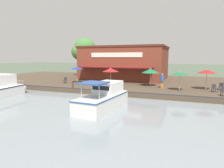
{
  "coord_description": "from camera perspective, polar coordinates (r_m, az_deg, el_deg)",
  "views": [
    {
      "loc": [
        20.39,
        8.33,
        4.43
      ],
      "look_at": [
        -1.0,
        0.05,
        1.3
      ],
      "focal_mm": 32.0,
      "sensor_mm": 36.0,
      "label": 1
    }
  ],
  "objects": [
    {
      "name": "ground_plane",
      "position": [
        22.46,
        -1.03,
        -3.6
      ],
      "size": [
        220.0,
        220.0,
        0.0
      ],
      "primitive_type": "plane",
      "color": "#4C5B47"
    },
    {
      "name": "quay_deck",
      "position": [
        32.74,
        6.26,
        0.47
      ],
      "size": [
        22.0,
        56.0,
        0.6
      ],
      "primitive_type": "cube",
      "color": "#4C3D2D",
      "rests_on": "ground"
    },
    {
      "name": "quay_edge_fender",
      "position": [
        22.44,
        -0.94,
        -1.93
      ],
      "size": [
        0.2,
        50.4,
        0.1
      ],
      "primitive_type": "cube",
      "color": "#2D2D33",
      "rests_on": "quay_deck"
    },
    {
      "name": "waterfront_restaurant",
      "position": [
        35.39,
        3.72,
        6.11
      ],
      "size": [
        11.38,
        14.12,
        5.62
      ],
      "color": "brown",
      "rests_on": "quay_deck"
    },
    {
      "name": "patio_umbrella_mid_patio_right",
      "position": [
        25.79,
        25.5,
        3.27
      ],
      "size": [
        2.14,
        2.14,
        2.4
      ],
      "color": "#B7B7B7",
      "rests_on": "quay_deck"
    },
    {
      "name": "patio_umbrella_mid_patio_left",
      "position": [
        30.24,
        -10.02,
        4.5
      ],
      "size": [
        1.86,
        1.86,
        2.39
      ],
      "color": "#B7B7B7",
      "rests_on": "quay_deck"
    },
    {
      "name": "patio_umbrella_near_quay_edge",
      "position": [
        23.92,
        18.87,
        2.86
      ],
      "size": [
        1.79,
        1.79,
        2.17
      ],
      "color": "#B7B7B7",
      "rests_on": "quay_deck"
    },
    {
      "name": "patio_umbrella_back_row",
      "position": [
        26.64,
        10.94,
        3.73
      ],
      "size": [
        2.3,
        2.3,
        2.33
      ],
      "color": "#B7B7B7",
      "rests_on": "quay_deck"
    },
    {
      "name": "patio_umbrella_far_corner",
      "position": [
        26.56,
        -0.4,
        4.07
      ],
      "size": [
        2.22,
        2.22,
        2.4
      ],
      "color": "#B7B7B7",
      "rests_on": "quay_deck"
    },
    {
      "name": "cafe_chair_facing_river",
      "position": [
        24.55,
        27.2,
        -0.94
      ],
      "size": [
        0.57,
        0.57,
        0.85
      ],
      "color": "#2D2D33",
      "rests_on": "quay_deck"
    },
    {
      "name": "cafe_chair_beside_entrance",
      "position": [
        26.33,
        28.74,
        -0.51
      ],
      "size": [
        0.55,
        0.55,
        0.85
      ],
      "color": "#2D2D33",
      "rests_on": "quay_deck"
    },
    {
      "name": "cafe_chair_mid_patio",
      "position": [
        30.04,
        -13.28,
        1.15
      ],
      "size": [
        0.44,
        0.44,
        0.85
      ],
      "color": "#2D2D33",
      "rests_on": "quay_deck"
    },
    {
      "name": "cafe_chair_back_row_seat",
      "position": [
        22.46,
        29.24,
        -1.81
      ],
      "size": [
        0.55,
        0.55,
        0.85
      ],
      "color": "#2D2D33",
      "rests_on": "quay_deck"
    },
    {
      "name": "person_mid_patio",
      "position": [
        25.17,
        14.15,
        1.45
      ],
      "size": [
        0.52,
        0.52,
        1.83
      ],
      "color": "orange",
      "rests_on": "quay_deck"
    },
    {
      "name": "motorboat_nearest_quay",
      "position": [
        17.25,
        -1.58,
        -3.92
      ],
      "size": [
        7.12,
        2.68,
        2.45
      ],
      "color": "silver",
      "rests_on": "river_water"
    },
    {
      "name": "mooring_post",
      "position": [
        24.8,
        -11.14,
        -0.28
      ],
      "size": [
        0.22,
        0.22,
        0.82
      ],
      "color": "#473323",
      "rests_on": "quay_deck"
    },
    {
      "name": "tree_downstream_bank",
      "position": [
        41.94,
        -8.13,
        9.52
      ],
      "size": [
        4.96,
        4.73,
        7.67
      ],
      "color": "brown",
      "rests_on": "quay_deck"
    }
  ]
}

